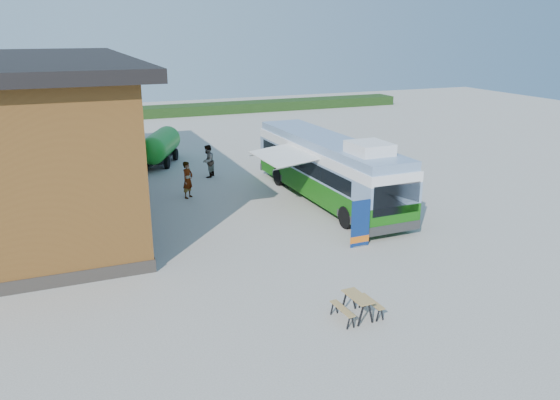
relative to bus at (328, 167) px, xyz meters
name	(u,v)px	position (x,y,z in m)	size (l,w,h in m)	color
ground	(311,247)	(-3.56, -5.59, -1.85)	(100.00, 100.00, 0.00)	#BCB7AD
barn	(33,138)	(-14.06, 4.41, 1.74)	(9.60, 21.20, 7.50)	brown
hedge	(229,108)	(4.44, 32.41, -1.35)	(40.00, 3.00, 1.00)	#264419
bus	(328,167)	(0.00, 0.00, 0.00)	(2.95, 12.63, 3.87)	#207613
awning	(287,151)	(-2.19, 0.29, 0.98)	(2.63, 4.18, 0.51)	white
banner	(360,228)	(-1.66, -6.30, -1.01)	(0.89, 0.19, 2.05)	navy
picnic_table	(357,301)	(-4.71, -11.43, -1.28)	(1.38, 1.25, 0.75)	#AA8C50
person_a	(188,180)	(-6.74, 3.24, -0.85)	(0.73, 0.48, 2.00)	#999999
person_b	(208,161)	(-4.64, 6.99, -0.84)	(0.97, 0.76, 2.01)	#999999
slurry_tanker	(160,145)	(-6.71, 11.47, -0.56)	(3.44, 5.60, 2.23)	#198E21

